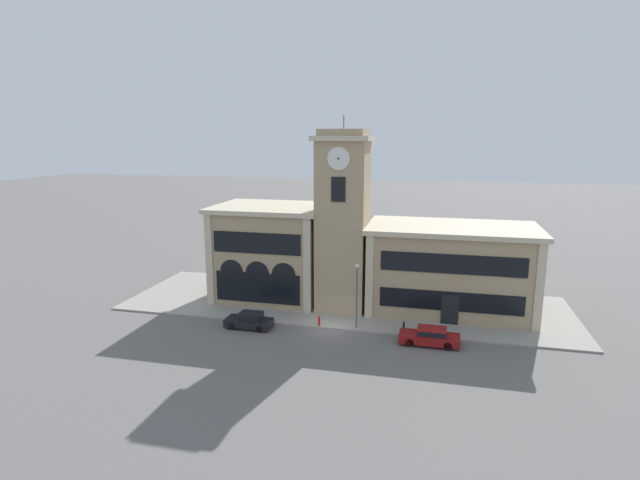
{
  "coord_description": "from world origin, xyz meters",
  "views": [
    {
      "loc": [
        8.6,
        -39.86,
        16.51
      ],
      "look_at": [
        -1.67,
        3.38,
        7.18
      ],
      "focal_mm": 28.0,
      "sensor_mm": 36.0,
      "label": 1
    }
  ],
  "objects": [
    {
      "name": "bollard",
      "position": [
        6.31,
        0.29,
        0.67
      ],
      "size": [
        0.18,
        0.18,
        1.06
      ],
      "color": "black",
      "rests_on": "sidewalk_kerb"
    },
    {
      "name": "parked_car_mid",
      "position": [
        8.53,
        -1.26,
        0.74
      ],
      "size": [
        4.81,
        1.91,
        1.4
      ],
      "rotation": [
        0.0,
        0.0,
        3.13
      ],
      "color": "maroon",
      "rests_on": "ground_plane"
    },
    {
      "name": "fire_hydrant",
      "position": [
        -1.04,
        0.34,
        0.57
      ],
      "size": [
        0.22,
        0.22,
        0.87
      ],
      "color": "red",
      "rests_on": "sidewalk_kerb"
    },
    {
      "name": "parked_car_near",
      "position": [
        -6.91,
        -1.26,
        0.72
      ],
      "size": [
        4.1,
        1.81,
        1.39
      ],
      "rotation": [
        0.0,
        0.0,
        3.13
      ],
      "color": "black",
      "rests_on": "ground_plane"
    },
    {
      "name": "street_lamp",
      "position": [
        2.22,
        0.62,
        3.9
      ],
      "size": [
        0.36,
        0.36,
        5.71
      ],
      "color": "#4C4C51",
      "rests_on": "sidewalk_kerb"
    },
    {
      "name": "town_hall_right_wing",
      "position": [
        10.09,
        7.51,
        4.16
      ],
      "size": [
        15.77,
        9.01,
        8.26
      ],
      "color": "tan",
      "rests_on": "ground_plane"
    },
    {
      "name": "ground_plane",
      "position": [
        0.0,
        0.0,
        0.0
      ],
      "size": [
        300.0,
        300.0,
        0.0
      ],
      "primitive_type": "plane",
      "color": "#605E5B"
    },
    {
      "name": "sidewalk_kerb",
      "position": [
        0.0,
        6.84,
        0.07
      ],
      "size": [
        43.25,
        13.68,
        0.15
      ],
      "color": "gray",
      "rests_on": "ground_plane"
    },
    {
      "name": "clock_tower",
      "position": [
        -0.0,
        5.63,
        8.58
      ],
      "size": [
        5.22,
        5.22,
        18.28
      ],
      "color": "tan",
      "rests_on": "ground_plane"
    },
    {
      "name": "town_hall_left_wing",
      "position": [
        -7.82,
        7.5,
        4.82
      ],
      "size": [
        11.22,
        9.01,
        9.59
      ],
      "color": "tan",
      "rests_on": "ground_plane"
    }
  ]
}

